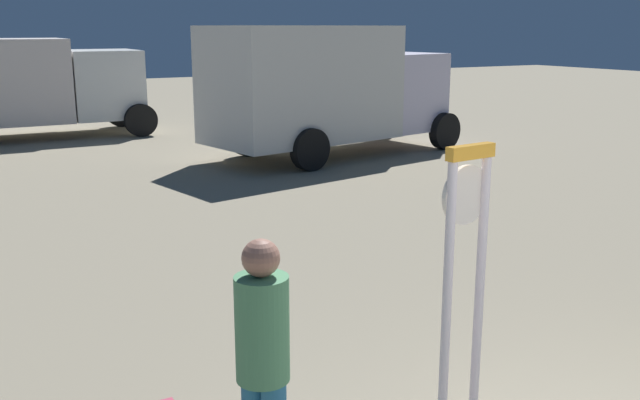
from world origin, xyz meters
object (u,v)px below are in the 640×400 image
(box_truck_far, at_px, (16,84))
(box_truck_near, at_px, (324,87))
(person_near_clock, at_px, (263,359))
(standing_clock, at_px, (465,256))

(box_truck_far, bearing_deg, box_truck_near, -47.55)
(box_truck_near, relative_size, box_truck_far, 1.01)
(box_truck_near, distance_m, box_truck_far, 8.66)
(person_near_clock, distance_m, box_truck_far, 17.19)
(person_near_clock, relative_size, box_truck_near, 0.27)
(standing_clock, bearing_deg, box_truck_far, 93.22)
(person_near_clock, bearing_deg, box_truck_near, 58.56)
(standing_clock, height_order, box_truck_near, box_truck_near)
(standing_clock, bearing_deg, box_truck_near, 65.31)
(standing_clock, relative_size, box_truck_near, 0.33)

